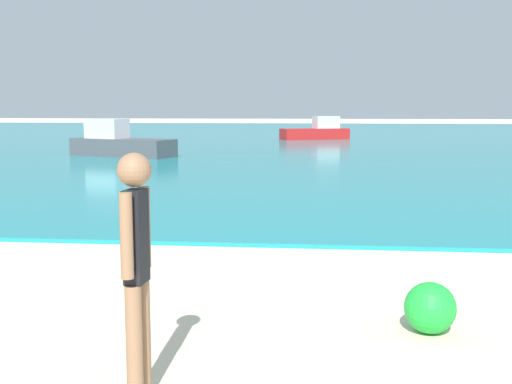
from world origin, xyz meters
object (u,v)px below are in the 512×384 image
boat_near (119,143)px  beach_ball (430,308)px  person_standing (137,263)px  boat_far (317,131)px

boat_near → beach_ball: boat_near is taller
person_standing → beach_ball: 2.62m
boat_far → beach_ball: (1.14, -30.18, -0.28)m
person_standing → beach_ball: (2.06, 1.45, -0.69)m
person_standing → beach_ball: bearing=130.7°
person_standing → beach_ball: person_standing is taller
boat_far → beach_ball: 30.21m
boat_near → boat_far: bearing=82.1°
beach_ball → boat_near: bearing=115.4°
boat_near → person_standing: bearing=-50.1°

